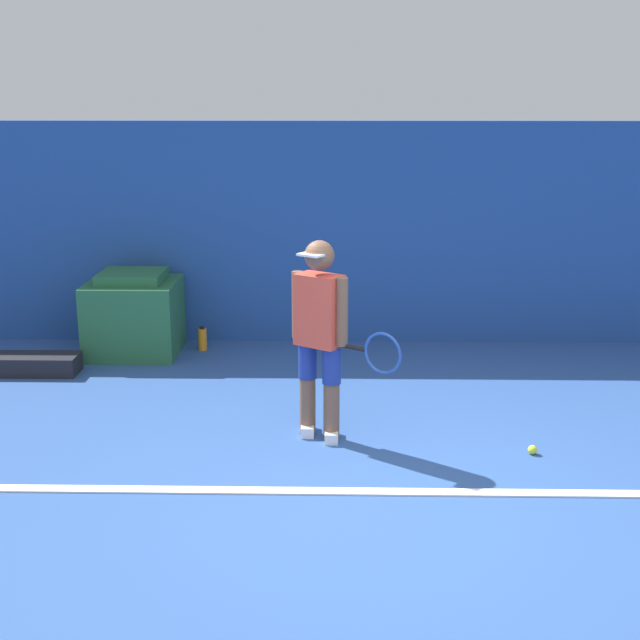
# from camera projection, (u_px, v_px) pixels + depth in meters

# --- Properties ---
(ground_plane) EXTENTS (24.00, 24.00, 0.00)m
(ground_plane) POSITION_uv_depth(u_px,v_px,m) (387.00, 508.00, 5.59)
(ground_plane) COLOR #2D5193
(back_wall) EXTENTS (24.00, 0.10, 2.26)m
(back_wall) POSITION_uv_depth(u_px,v_px,m) (369.00, 234.00, 9.10)
(back_wall) COLOR #234C99
(back_wall) RESTS_ON ground_plane
(court_baseline) EXTENTS (21.60, 0.10, 0.01)m
(court_baseline) POSITION_uv_depth(u_px,v_px,m) (386.00, 492.00, 5.80)
(court_baseline) COLOR white
(court_baseline) RESTS_ON ground_plane
(tennis_player) EXTENTS (0.79, 0.58, 1.50)m
(tennis_player) POSITION_uv_depth(u_px,v_px,m) (321.00, 332.00, 6.54)
(tennis_player) COLOR brown
(tennis_player) RESTS_ON ground_plane
(tennis_ball) EXTENTS (0.07, 0.07, 0.07)m
(tennis_ball) POSITION_uv_depth(u_px,v_px,m) (533.00, 450.00, 6.41)
(tennis_ball) COLOR #D1E533
(tennis_ball) RESTS_ON ground_plane
(covered_chair) EXTENTS (0.88, 0.84, 0.83)m
(covered_chair) POSITION_uv_depth(u_px,v_px,m) (134.00, 315.00, 8.83)
(covered_chair) COLOR #28663D
(covered_chair) RESTS_ON ground_plane
(equipment_bag) EXTENTS (0.80, 0.33, 0.18)m
(equipment_bag) POSITION_uv_depth(u_px,v_px,m) (35.00, 364.00, 8.25)
(equipment_bag) COLOR black
(equipment_bag) RESTS_ON ground_plane
(water_bottle) EXTENTS (0.09, 0.09, 0.24)m
(water_bottle) POSITION_uv_depth(u_px,v_px,m) (202.00, 339.00, 9.00)
(water_bottle) COLOR orange
(water_bottle) RESTS_ON ground_plane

